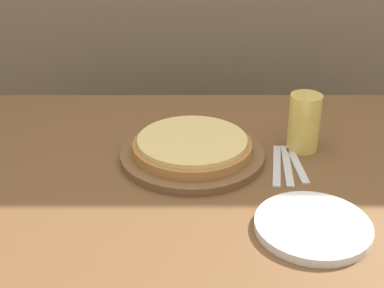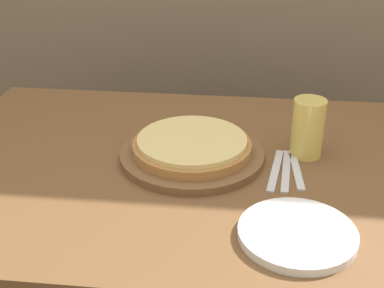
# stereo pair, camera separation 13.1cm
# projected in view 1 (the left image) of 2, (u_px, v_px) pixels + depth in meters

# --- Properties ---
(dining_table) EXTENTS (1.44, 0.89, 0.74)m
(dining_table) POSITION_uv_depth(u_px,v_px,m) (219.00, 281.00, 1.47)
(dining_table) COLOR brown
(dining_table) RESTS_ON ground_plane
(pizza_on_board) EXTENTS (0.36, 0.36, 0.06)m
(pizza_on_board) POSITION_uv_depth(u_px,v_px,m) (192.00, 150.00, 1.31)
(pizza_on_board) COLOR brown
(pizza_on_board) RESTS_ON dining_table
(beer_glass) EXTENTS (0.08, 0.08, 0.15)m
(beer_glass) POSITION_uv_depth(u_px,v_px,m) (304.00, 120.00, 1.34)
(beer_glass) COLOR #E5C65B
(beer_glass) RESTS_ON dining_table
(dinner_plate) EXTENTS (0.23, 0.23, 0.02)m
(dinner_plate) POSITION_uv_depth(u_px,v_px,m) (312.00, 226.00, 1.06)
(dinner_plate) COLOR white
(dinner_plate) RESTS_ON dining_table
(fork) EXTENTS (0.05, 0.20, 0.00)m
(fork) POSITION_uv_depth(u_px,v_px,m) (277.00, 165.00, 1.29)
(fork) COLOR silver
(fork) RESTS_ON dining_table
(dinner_knife) EXTENTS (0.03, 0.20, 0.00)m
(dinner_knife) POSITION_uv_depth(u_px,v_px,m) (287.00, 165.00, 1.29)
(dinner_knife) COLOR silver
(dinner_knife) RESTS_ON dining_table
(spoon) EXTENTS (0.03, 0.17, 0.00)m
(spoon) POSITION_uv_depth(u_px,v_px,m) (297.00, 165.00, 1.29)
(spoon) COLOR silver
(spoon) RESTS_ON dining_table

